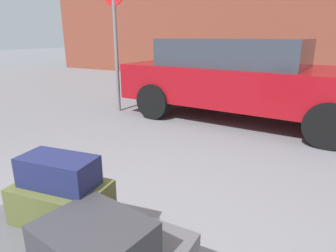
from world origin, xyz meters
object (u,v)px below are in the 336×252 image
suitcase_olive_front_left (62,202)px  no_parking_sign (115,32)px  luggage_cart (72,245)px  parked_car (243,77)px  suitcase_charcoal_center (95,246)px  duffel_bag_navy_topmost_pile (59,171)px

suitcase_olive_front_left → no_parking_sign: no_parking_sign is taller
suitcase_olive_front_left → no_parking_sign: size_ratio=0.23×
no_parking_sign → luggage_cart: bearing=-55.9°
suitcase_olive_front_left → parked_car: parked_car is taller
luggage_cart → suitcase_olive_front_left: bearing=148.9°
parked_car → no_parking_sign: 2.54m
suitcase_olive_front_left → parked_car: 4.16m
luggage_cart → suitcase_charcoal_center: suitcase_charcoal_center is taller
suitcase_olive_front_left → suitcase_charcoal_center: size_ratio=1.10×
no_parking_sign → suitcase_charcoal_center: bearing=-53.6°
parked_car → suitcase_olive_front_left: bearing=-90.5°
suitcase_olive_front_left → no_parking_sign: 4.35m
suitcase_charcoal_center → suitcase_olive_front_left: bearing=163.6°
suitcase_charcoal_center → no_parking_sign: 4.78m
duffel_bag_navy_topmost_pile → suitcase_charcoal_center: bearing=-33.2°
luggage_cart → parked_car: parked_car is taller
parked_car → no_parking_sign: bearing=-165.4°
luggage_cart → parked_car: bearing=91.7°
luggage_cart → duffel_bag_navy_topmost_pile: bearing=148.9°
suitcase_olive_front_left → duffel_bag_navy_topmost_pile: size_ratio=1.22×
duffel_bag_navy_topmost_pile → suitcase_olive_front_left: bearing=171.8°
suitcase_charcoal_center → parked_car: bearing=104.1°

